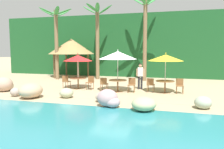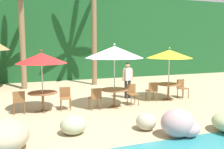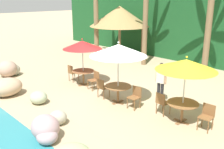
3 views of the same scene
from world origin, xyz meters
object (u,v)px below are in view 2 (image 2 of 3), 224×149
umbrella_yellow (169,54)px  chair_yellow_seaward (182,87)px  chair_white_seaward (132,93)px  dining_table_white (114,92)px  palm_tree_second (21,13)px  chair_red_seaward (65,97)px  chair_white_inland (95,97)px  waiter_in_white (128,78)px  umbrella_red (41,58)px  umbrella_white (114,52)px  dining_table_red (43,96)px  chair_red_inland (19,100)px  palm_tree_third (94,3)px  dining_table_yellow (168,87)px  chair_yellow_inland (152,90)px

umbrella_yellow → chair_yellow_seaward: 1.81m
chair_white_seaward → dining_table_white: bearing=-171.7°
palm_tree_second → chair_red_seaward: bearing=-75.5°
chair_white_inland → waiter_in_white: 2.53m
umbrella_yellow → chair_white_inland: bearing=-171.9°
umbrella_red → umbrella_white: 2.81m
umbrella_white → chair_white_inland: size_ratio=2.97×
dining_table_red → chair_white_seaward: (3.63, -0.22, -0.10)m
umbrella_yellow → chair_yellow_seaward: (0.84, 0.15, -1.59)m
chair_red_inland → umbrella_yellow: size_ratio=0.36×
dining_table_red → palm_tree_third: size_ratio=0.15×
waiter_in_white → chair_yellow_seaward: bearing=-17.5°
chair_white_inland → chair_red_inland: bearing=171.8°
umbrella_white → chair_white_inland: umbrella_white is taller
dining_table_yellow → waiter_in_white: size_ratio=0.65×
chair_yellow_seaward → palm_tree_second: palm_tree_second is taller
dining_table_red → waiter_in_white: bearing=13.9°
chair_red_inland → waiter_in_white: size_ratio=0.51×
dining_table_red → umbrella_yellow: 5.79m
chair_yellow_inland → waiter_in_white: bearing=129.3°
umbrella_yellow → palm_tree_second: bearing=139.1°
dining_table_white → palm_tree_second: (-3.31, 5.68, 3.59)m
chair_red_seaward → chair_yellow_seaward: 5.58m
chair_white_inland → chair_yellow_inland: same height
chair_white_inland → umbrella_white: bearing=8.9°
dining_table_red → dining_table_white: same height
dining_table_yellow → chair_red_inland: bearing=-179.0°
chair_red_inland → chair_white_seaward: 4.49m
umbrella_red → palm_tree_third: palm_tree_third is taller
umbrella_white → palm_tree_third: palm_tree_third is taller
chair_red_seaward → chair_yellow_inland: (3.88, 0.02, 0.00)m
chair_red_seaward → dining_table_red: bearing=-179.0°
dining_table_red → chair_red_seaward: (0.85, 0.01, -0.10)m
umbrella_white → chair_red_inland: bearing=175.8°
dining_table_white → chair_white_inland: bearing=-171.1°
chair_yellow_seaward → chair_yellow_inland: same height
umbrella_yellow → chair_yellow_seaward: umbrella_yellow is taller
chair_white_inland → waiter_in_white: bearing=35.8°
umbrella_red → chair_yellow_seaward: bearing=1.8°
chair_white_seaward → umbrella_yellow: (1.96, 0.26, 1.59)m
chair_red_seaward → palm_tree_second: 6.62m
chair_yellow_inland → umbrella_white: bearing=-169.2°
dining_table_red → chair_yellow_seaward: size_ratio=1.26×
chair_white_seaward → umbrella_red: bearing=176.6°
umbrella_white → chair_red_seaward: bearing=169.6°
dining_table_white → waiter_in_white: (1.17, 1.32, 0.37)m
umbrella_white → dining_table_white: size_ratio=2.35×
umbrella_red → waiter_in_white: bearing=13.9°
umbrella_white → dining_table_white: 1.62m
umbrella_red → palm_tree_third: size_ratio=0.32×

